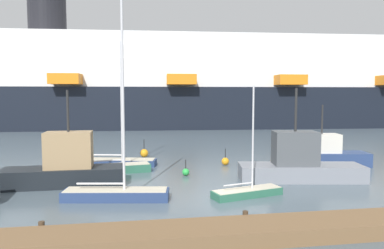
% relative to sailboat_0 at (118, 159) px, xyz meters
% --- Properties ---
extents(ground_plane, '(600.00, 600.00, 0.00)m').
position_rel_sailboat_0_xyz_m(ground_plane, '(6.07, -11.09, -0.49)').
color(ground_plane, '#4C5B66').
extents(dock_pier, '(20.78, 2.34, 0.76)m').
position_rel_sailboat_0_xyz_m(dock_pier, '(6.07, -16.19, -0.18)').
color(dock_pier, brown).
rests_on(dock_pier, ground_plane).
extents(sailboat_0, '(6.41, 2.67, 10.29)m').
position_rel_sailboat_0_xyz_m(sailboat_0, '(0.00, 0.00, 0.00)').
color(sailboat_0, navy).
rests_on(sailboat_0, ground_plane).
extents(sailboat_1, '(5.88, 2.17, 10.94)m').
position_rel_sailboat_0_xyz_m(sailboat_1, '(0.38, -9.85, 0.03)').
color(sailboat_1, navy).
rests_on(sailboat_1, ground_plane).
extents(sailboat_2, '(5.00, 2.00, 9.60)m').
position_rel_sailboat_0_xyz_m(sailboat_2, '(0.09, -2.72, -0.04)').
color(sailboat_2, '#2D6B51').
rests_on(sailboat_2, ground_plane).
extents(sailboat_3, '(4.28, 2.14, 6.22)m').
position_rel_sailboat_0_xyz_m(sailboat_3, '(7.66, -10.33, -0.18)').
color(sailboat_3, '#2D6B51').
rests_on(sailboat_3, ground_plane).
extents(fishing_boat_1, '(6.99, 3.20, 4.93)m').
position_rel_sailboat_0_xyz_m(fishing_boat_1, '(16.60, -2.54, 0.44)').
color(fishing_boat_1, navy).
rests_on(fishing_boat_1, ground_plane).
extents(fishing_boat_2, '(8.45, 3.69, 6.16)m').
position_rel_sailboat_0_xyz_m(fishing_boat_2, '(12.24, -7.08, 0.63)').
color(fishing_boat_2, gray).
rests_on(fishing_boat_2, ground_plane).
extents(fishing_boat_3, '(7.48, 2.29, 6.02)m').
position_rel_sailboat_0_xyz_m(fishing_boat_3, '(-2.93, -6.18, 0.71)').
color(fishing_boat_3, black).
rests_on(fishing_boat_3, ground_plane).
extents(channel_buoy_0, '(0.74, 0.74, 1.65)m').
position_rel_sailboat_0_xyz_m(channel_buoy_0, '(2.23, 3.70, -0.12)').
color(channel_buoy_0, orange).
rests_on(channel_buoy_0, ground_plane).
extents(channel_buoy_1, '(0.51, 0.51, 1.13)m').
position_rel_sailboat_0_xyz_m(channel_buoy_1, '(4.96, -4.50, -0.23)').
color(channel_buoy_1, green).
rests_on(channel_buoy_1, ground_plane).
extents(channel_buoy_2, '(0.61, 0.61, 1.35)m').
position_rel_sailboat_0_xyz_m(channel_buoy_2, '(8.70, -1.15, -0.18)').
color(channel_buoy_2, orange).
rests_on(channel_buoy_2, ground_plane).
extents(cruise_ship, '(128.68, 26.06, 22.63)m').
position_rel_sailboat_0_xyz_m(cruise_ship, '(9.14, 37.25, 6.76)').
color(cruise_ship, black).
rests_on(cruise_ship, ground_plane).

